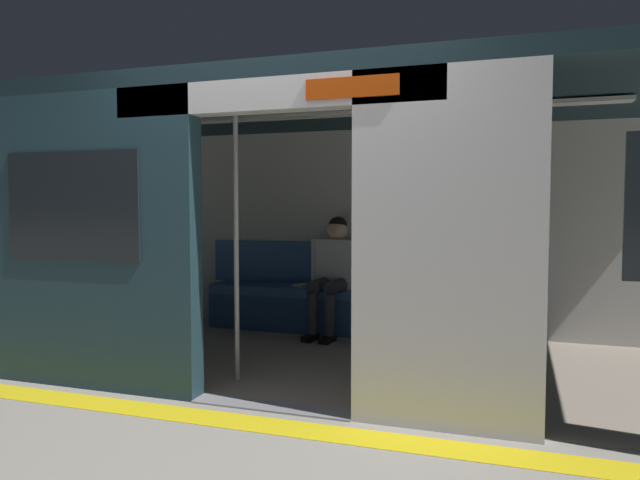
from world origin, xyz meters
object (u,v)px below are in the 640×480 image
(train_car, at_px, (321,185))
(grab_pole_door, at_px, (236,242))
(bench_seat, at_px, (361,300))
(handbag, at_px, (383,282))
(book, at_px, (305,285))
(person_seated, at_px, (334,268))

(train_car, distance_m, grab_pole_door, 0.96)
(train_car, bearing_deg, bench_seat, -94.51)
(train_car, height_order, handbag, train_car)
(handbag, xyz_separation_m, book, (0.83, -0.02, -0.07))
(train_car, bearing_deg, grab_pole_door, 61.81)
(book, bearing_deg, grab_pole_door, 126.83)
(book, bearing_deg, person_seated, -163.46)
(person_seated, height_order, handbag, person_seated)
(train_car, height_order, book, train_car)
(train_car, xyz_separation_m, book, (0.53, -1.06, -1.00))
(train_car, xyz_separation_m, person_seated, (0.18, -0.96, -0.79))
(book, bearing_deg, bench_seat, -151.70)
(bench_seat, height_order, person_seated, person_seated)
(person_seated, xyz_separation_m, handbag, (-0.48, -0.09, -0.13))
(train_car, relative_size, handbag, 24.62)
(person_seated, bearing_deg, grab_pole_door, 82.68)
(person_seated, bearing_deg, train_car, 100.81)
(train_car, height_order, bench_seat, train_car)
(person_seated, bearing_deg, book, -16.40)
(book, bearing_deg, train_car, 149.33)
(grab_pole_door, bearing_deg, person_seated, -97.32)
(person_seated, xyz_separation_m, grab_pole_door, (0.22, 1.72, 0.35))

